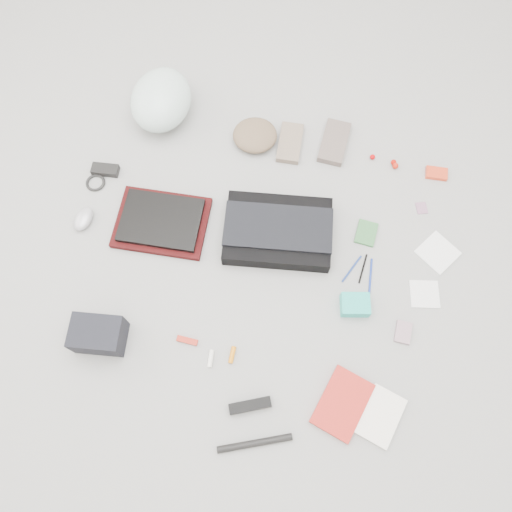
% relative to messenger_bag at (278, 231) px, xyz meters
% --- Properties ---
extents(ground_plane, '(4.00, 4.00, 0.00)m').
position_rel_messenger_bag_xyz_m(ground_plane, '(-0.06, -0.13, -0.03)').
color(ground_plane, gray).
extents(messenger_bag, '(0.45, 0.35, 0.07)m').
position_rel_messenger_bag_xyz_m(messenger_bag, '(0.00, 0.00, 0.00)').
color(messenger_bag, black).
rests_on(messenger_bag, ground_plane).
extents(bag_flap, '(0.44, 0.25, 0.01)m').
position_rel_messenger_bag_xyz_m(bag_flap, '(0.00, 0.00, 0.04)').
color(bag_flap, black).
rests_on(bag_flap, messenger_bag).
extents(laptop_sleeve, '(0.38, 0.29, 0.03)m').
position_rel_messenger_bag_xyz_m(laptop_sleeve, '(-0.47, -0.05, -0.02)').
color(laptop_sleeve, black).
rests_on(laptop_sleeve, ground_plane).
extents(laptop, '(0.33, 0.25, 0.02)m').
position_rel_messenger_bag_xyz_m(laptop, '(-0.47, -0.05, 0.00)').
color(laptop, black).
rests_on(laptop, laptop_sleeve).
extents(bike_helmet, '(0.26, 0.32, 0.19)m').
position_rel_messenger_bag_xyz_m(bike_helmet, '(-0.61, 0.47, 0.06)').
color(bike_helmet, silver).
rests_on(bike_helmet, ground_plane).
extents(beanie, '(0.22, 0.21, 0.07)m').
position_rel_messenger_bag_xyz_m(beanie, '(-0.19, 0.42, -0.00)').
color(beanie, brown).
rests_on(beanie, ground_plane).
extents(mitten_left, '(0.11, 0.20, 0.03)m').
position_rel_messenger_bag_xyz_m(mitten_left, '(-0.03, 0.43, -0.02)').
color(mitten_left, '#7C6A5A').
rests_on(mitten_left, ground_plane).
extents(mitten_right, '(0.12, 0.22, 0.03)m').
position_rel_messenger_bag_xyz_m(mitten_right, '(0.15, 0.47, -0.02)').
color(mitten_right, '#665751').
rests_on(mitten_right, ground_plane).
extents(power_brick, '(0.12, 0.06, 0.03)m').
position_rel_messenger_bag_xyz_m(power_brick, '(-0.77, 0.13, -0.02)').
color(power_brick, black).
rests_on(power_brick, ground_plane).
extents(cable_coil, '(0.10, 0.10, 0.01)m').
position_rel_messenger_bag_xyz_m(cable_coil, '(-0.79, 0.07, -0.03)').
color(cable_coil, black).
rests_on(cable_coil, ground_plane).
extents(mouse, '(0.08, 0.12, 0.04)m').
position_rel_messenger_bag_xyz_m(mouse, '(-0.78, -0.11, -0.01)').
color(mouse, '#9F9EA6').
rests_on(mouse, ground_plane).
extents(camera_bag, '(0.20, 0.15, 0.12)m').
position_rel_messenger_bag_xyz_m(camera_bag, '(-0.55, -0.55, 0.02)').
color(camera_bag, black).
rests_on(camera_bag, ground_plane).
extents(multitool, '(0.08, 0.02, 0.01)m').
position_rel_messenger_bag_xyz_m(multitool, '(-0.24, -0.49, -0.03)').
color(multitool, '#A22112').
rests_on(multitool, ground_plane).
extents(toiletry_tube_white, '(0.02, 0.06, 0.02)m').
position_rel_messenger_bag_xyz_m(toiletry_tube_white, '(-0.14, -0.54, -0.03)').
color(toiletry_tube_white, silver).
rests_on(toiletry_tube_white, ground_plane).
extents(toiletry_tube_orange, '(0.02, 0.06, 0.02)m').
position_rel_messenger_bag_xyz_m(toiletry_tube_orange, '(-0.07, -0.51, -0.03)').
color(toiletry_tube_orange, '#CD710C').
rests_on(toiletry_tube_orange, ground_plane).
extents(u_lock, '(0.15, 0.09, 0.03)m').
position_rel_messenger_bag_xyz_m(u_lock, '(0.04, -0.67, -0.02)').
color(u_lock, black).
rests_on(u_lock, ground_plane).
extents(bike_pump, '(0.25, 0.12, 0.02)m').
position_rel_messenger_bag_xyz_m(bike_pump, '(0.08, -0.79, -0.02)').
color(bike_pump, black).
rests_on(bike_pump, ground_plane).
extents(book_red, '(0.21, 0.26, 0.02)m').
position_rel_messenger_bag_xyz_m(book_red, '(0.35, -0.59, -0.02)').
color(book_red, red).
rests_on(book_red, ground_plane).
extents(book_white, '(0.17, 0.21, 0.02)m').
position_rel_messenger_bag_xyz_m(book_white, '(0.49, -0.61, -0.03)').
color(book_white, silver).
rests_on(book_white, ground_plane).
extents(notepad, '(0.09, 0.11, 0.01)m').
position_rel_messenger_bag_xyz_m(notepad, '(0.35, 0.08, -0.03)').
color(notepad, '#316536').
rests_on(notepad, ground_plane).
extents(pen_blue, '(0.06, 0.13, 0.01)m').
position_rel_messenger_bag_xyz_m(pen_blue, '(0.31, -0.08, -0.03)').
color(pen_blue, navy).
rests_on(pen_blue, ground_plane).
extents(pen_black, '(0.02, 0.13, 0.01)m').
position_rel_messenger_bag_xyz_m(pen_black, '(0.36, -0.07, -0.03)').
color(pen_black, black).
rests_on(pen_black, ground_plane).
extents(pen_navy, '(0.02, 0.15, 0.01)m').
position_rel_messenger_bag_xyz_m(pen_navy, '(0.39, -0.10, -0.03)').
color(pen_navy, navy).
rests_on(pen_navy, ground_plane).
extents(accordion_wallet, '(0.12, 0.10, 0.05)m').
position_rel_messenger_bag_xyz_m(accordion_wallet, '(0.34, -0.23, -0.01)').
color(accordion_wallet, '#1BB4A5').
rests_on(accordion_wallet, ground_plane).
extents(card_deck, '(0.06, 0.09, 0.02)m').
position_rel_messenger_bag_xyz_m(card_deck, '(0.54, -0.29, -0.03)').
color(card_deck, '#A2808E').
rests_on(card_deck, ground_plane).
extents(napkin_top, '(0.19, 0.19, 0.01)m').
position_rel_messenger_bag_xyz_m(napkin_top, '(0.64, 0.06, -0.03)').
color(napkin_top, white).
rests_on(napkin_top, ground_plane).
extents(napkin_bottom, '(0.13, 0.13, 0.01)m').
position_rel_messenger_bag_xyz_m(napkin_bottom, '(0.60, -0.12, -0.03)').
color(napkin_bottom, silver).
rests_on(napkin_bottom, ground_plane).
extents(lollipop_a, '(0.03, 0.03, 0.02)m').
position_rel_messenger_bag_xyz_m(lollipop_a, '(0.32, 0.44, -0.02)').
color(lollipop_a, '#B70205').
rests_on(lollipop_a, ground_plane).
extents(lollipop_b, '(0.03, 0.03, 0.02)m').
position_rel_messenger_bag_xyz_m(lollipop_b, '(0.42, 0.43, -0.02)').
color(lollipop_b, '#A30B02').
rests_on(lollipop_b, ground_plane).
extents(lollipop_c, '(0.03, 0.03, 0.03)m').
position_rel_messenger_bag_xyz_m(lollipop_c, '(0.42, 0.42, -0.02)').
color(lollipop_c, '#B31C0C').
rests_on(lollipop_c, ground_plane).
extents(altoids_tin, '(0.09, 0.06, 0.02)m').
position_rel_messenger_bag_xyz_m(altoids_tin, '(0.60, 0.42, -0.03)').
color(altoids_tin, red).
rests_on(altoids_tin, ground_plane).
extents(stamp_sheet, '(0.06, 0.06, 0.00)m').
position_rel_messenger_bag_xyz_m(stamp_sheet, '(0.56, 0.25, -0.03)').
color(stamp_sheet, '#996786').
rests_on(stamp_sheet, ground_plane).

